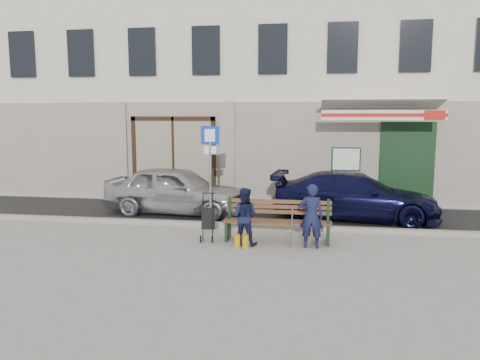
% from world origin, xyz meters
% --- Properties ---
extents(ground, '(80.00, 80.00, 0.00)m').
position_xyz_m(ground, '(0.00, 0.00, 0.00)').
color(ground, '#9E9991').
rests_on(ground, ground).
extents(asphalt_lane, '(60.00, 3.20, 0.01)m').
position_xyz_m(asphalt_lane, '(0.00, 3.10, 0.01)').
color(asphalt_lane, '#282828').
rests_on(asphalt_lane, ground).
extents(curb, '(60.00, 0.18, 0.12)m').
position_xyz_m(curb, '(0.00, 1.50, 0.06)').
color(curb, '#9E9384').
rests_on(curb, ground).
extents(building, '(20.00, 8.27, 10.00)m').
position_xyz_m(building, '(0.01, 8.45, 4.97)').
color(building, beige).
rests_on(building, ground).
extents(car_silver, '(4.18, 2.03, 1.37)m').
position_xyz_m(car_silver, '(-2.53, 2.85, 0.69)').
color(car_silver, '#B8B8BD').
rests_on(car_silver, ground).
extents(car_navy, '(4.54, 2.18, 1.28)m').
position_xyz_m(car_navy, '(2.43, 2.93, 0.64)').
color(car_navy, black).
rests_on(car_navy, ground).
extents(parking_sign, '(0.47, 0.08, 2.53)m').
position_xyz_m(parking_sign, '(-1.31, 1.86, 1.68)').
color(parking_sign, gray).
rests_on(parking_sign, ground).
extents(bench, '(2.40, 1.17, 0.98)m').
position_xyz_m(bench, '(0.49, 0.41, 0.46)').
color(bench, brown).
rests_on(bench, ground).
extents(man, '(0.51, 0.34, 1.38)m').
position_xyz_m(man, '(1.29, 0.03, 0.69)').
color(man, '#16193C').
rests_on(man, ground).
extents(woman, '(0.66, 0.54, 1.26)m').
position_xyz_m(woman, '(-0.16, 0.03, 0.63)').
color(woman, '#131735').
rests_on(woman, ground).
extents(stroller, '(0.35, 0.47, 1.06)m').
position_xyz_m(stroller, '(-1.01, 0.28, 0.47)').
color(stroller, black).
rests_on(stroller, ground).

